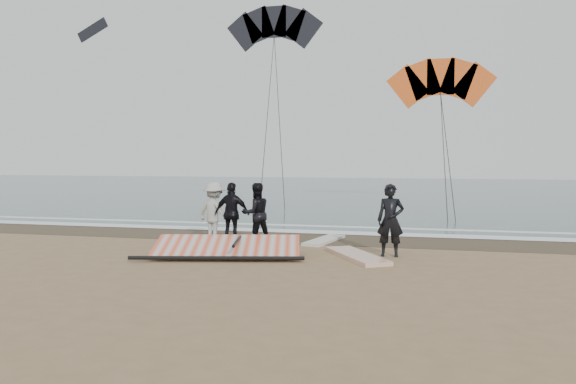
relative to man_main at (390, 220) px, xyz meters
name	(u,v)px	position (x,y,z in m)	size (l,w,h in m)	color
ground	(287,264)	(-2.43, -1.68, -0.97)	(120.00, 120.00, 0.00)	#8C704C
sea	(384,190)	(-2.43, 31.32, -0.96)	(120.00, 54.00, 0.02)	#233838
wet_sand	(320,238)	(-2.43, 2.82, -0.96)	(120.00, 2.80, 0.01)	#4C3D2B
foam_near	(327,232)	(-2.43, 4.22, -0.94)	(120.00, 0.90, 0.01)	white
foam_far	(335,226)	(-2.43, 5.92, -0.94)	(120.00, 0.45, 0.01)	white
man_main	(390,220)	(0.00, 0.00, 0.00)	(0.71, 0.46, 1.94)	black
board_white	(357,256)	(-0.84, -0.44, -0.92)	(0.75, 2.67, 0.11)	silver
board_cream	(324,240)	(-2.17, 2.14, -0.92)	(0.59, 2.21, 0.09)	beige
trio_cluster	(232,213)	(-4.88, 1.19, -0.03)	(2.67, 1.21, 1.89)	black
sail_rig	(226,249)	(-4.27, -1.01, -0.77)	(4.36, 2.52, 0.50)	black
kite_red	(441,86)	(1.62, 17.43, 5.67)	(6.43, 4.67, 11.05)	#E6581B
kite_dark	(274,31)	(-8.76, 20.45, 9.89)	(7.05, 5.14, 14.71)	black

